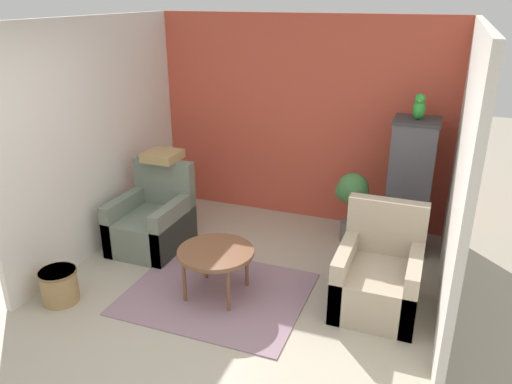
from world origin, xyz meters
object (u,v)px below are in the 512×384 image
Objects in this scene: armchair_left at (153,222)px; birdcage at (410,186)px; coffee_table at (216,254)px; armchair_right at (378,278)px; potted_plant at (352,197)px; parrot at (419,107)px; wicker_basket at (59,285)px.

birdcage is (2.67, 0.97, 0.46)m from armchair_left.
coffee_table is 2.29m from birdcage.
armchair_right is (2.55, -0.29, 0.00)m from armchair_left.
armchair_right reaches higher than potted_plant.
parrot is 3.95m from wicker_basket.
potted_plant is (2.07, 0.91, 0.26)m from armchair_left.
birdcage is 3.72m from wicker_basket.
potted_plant reaches higher than wicker_basket.
armchair_left is 2.67× the size of wicker_basket.
armchair_left is at bearing 173.62° from armchair_right.
potted_plant is (-0.49, 1.20, 0.26)m from armchair_right.
birdcage is 4.23× the size of wicker_basket.
armchair_right is 0.63× the size of birdcage.
parrot reaches higher than coffee_table.
armchair_right is 1.35m from birdcage.
wicker_basket is at bearing -100.21° from armchair_left.
armchair_left and armchair_right have the same top height.
birdcage is at bearing 84.69° from armchair_right.
armchair_left is at bearing -159.97° from birdcage.
parrot is (2.67, 0.98, 1.32)m from armchair_left.
wicker_basket is (-2.79, -0.99, -0.12)m from armchair_right.
birdcage is at bearing 20.03° from armchair_left.
coffee_table is at bearing -165.98° from armchair_right.
parrot reaches higher than potted_plant.
birdcage is at bearing -90.00° from parrot.
parrot is 0.77× the size of wicker_basket.
wicker_basket is at bearing -154.63° from coffee_table.
potted_plant is at bearing -173.95° from parrot.
armchair_left reaches higher than coffee_table.
armchair_right is at bearing 14.02° from coffee_table.
armchair_right is (1.46, 0.36, -0.14)m from coffee_table.
armchair_right is 1.83m from parrot.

